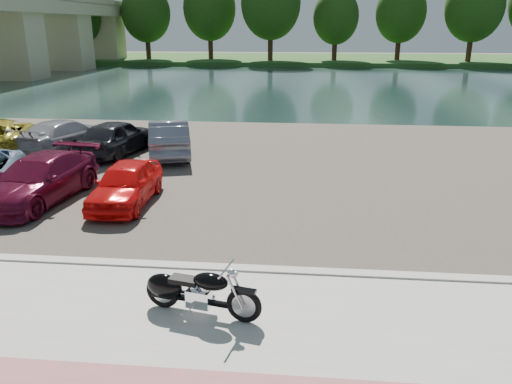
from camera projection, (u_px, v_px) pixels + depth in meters
ground at (192, 321)px, 9.36m from camera, size 200.00×200.00×0.00m
promenade at (179, 352)px, 8.40m from camera, size 60.00×6.00×0.10m
kerb at (211, 269)px, 11.23m from camera, size 60.00×0.30×0.14m
parking_lot at (252, 165)px, 19.74m from camera, size 60.00×18.00×0.04m
river at (284, 84)px, 47.12m from camera, size 120.00×40.00×0.00m
far_bank at (293, 59)px, 77.23m from camera, size 120.00×24.00×0.60m
bridge at (0, 23)px, 48.88m from camera, size 7.00×56.00×8.55m
far_trees at (324, 9)px, 68.70m from camera, size 70.25×10.68×12.52m
motorcycle at (191, 290)px, 9.32m from camera, size 2.30×0.88×1.05m
car_3 at (39, 179)px, 15.48m from camera, size 2.50×5.00×1.39m
car_4 at (126, 183)px, 15.21m from camera, size 1.59×3.84×1.30m
car_6 at (1, 135)px, 21.60m from camera, size 4.02×5.56×1.40m
car_7 at (65, 135)px, 21.62m from camera, size 3.02×5.15×1.40m
car_8 at (117, 137)px, 21.15m from camera, size 2.54×4.63×1.49m
car_9 at (169, 138)px, 20.91m from camera, size 2.79×4.84×1.51m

